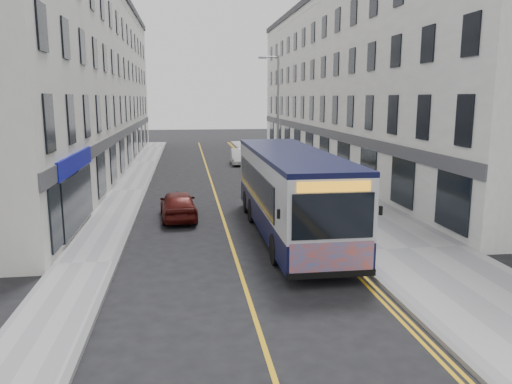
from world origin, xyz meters
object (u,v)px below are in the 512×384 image
object	(u,v)px
bicycle	(348,220)
pedestrian_far	(309,169)
streetlamp	(277,114)
pedestrian_near	(284,167)
city_bus	(290,190)
car_maroon	(178,205)
car_white	(240,157)

from	to	relation	value
bicycle	pedestrian_far	xyz separation A→B (m)	(1.28, 11.51, 0.37)
streetlamp	pedestrian_near	world-z (taller)	streetlamp
streetlamp	city_bus	size ratio (longest dim) A/B	0.69
city_bus	car_maroon	xyz separation A→B (m)	(-4.43, 3.37, -1.18)
streetlamp	pedestrian_far	size ratio (longest dim) A/B	4.38
bicycle	car_maroon	world-z (taller)	car_maroon
bicycle	car_white	bearing A→B (deg)	-12.14
bicycle	streetlamp	bearing A→B (deg)	-14.79
bicycle	pedestrian_far	bearing A→B (deg)	-23.23
city_bus	car_white	size ratio (longest dim) A/B	3.02
car_white	car_maroon	bearing A→B (deg)	-101.53
pedestrian_far	car_white	bearing A→B (deg)	92.89
pedestrian_far	car_maroon	world-z (taller)	pedestrian_far
pedestrian_far	car_white	distance (m)	11.30
streetlamp	car_maroon	bearing A→B (deg)	-124.04
car_white	car_maroon	xyz separation A→B (m)	(-4.79, -18.46, 0.03)
city_bus	pedestrian_near	distance (m)	12.80
streetlamp	pedestrian_far	distance (m)	4.08
streetlamp	car_maroon	distance (m)	11.63
pedestrian_near	car_white	xyz separation A→B (m)	(-1.91, 9.25, -0.38)
city_bus	pedestrian_near	bearing A→B (deg)	79.78
city_bus	car_white	distance (m)	21.86
pedestrian_near	car_maroon	distance (m)	11.39
bicycle	car_maroon	bearing A→B (deg)	42.66
streetlamp	pedestrian_near	xyz separation A→B (m)	(0.53, 0.07, -3.37)
city_bus	pedestrian_near	world-z (taller)	city_bus
pedestrian_far	car_white	world-z (taller)	pedestrian_far
city_bus	streetlamp	bearing A→B (deg)	82.09
pedestrian_near	car_maroon	xyz separation A→B (m)	(-6.70, -9.20, -0.35)
streetlamp	car_maroon	size ratio (longest dim) A/B	2.06
bicycle	car_white	size ratio (longest dim) A/B	0.54
city_bus	car_maroon	distance (m)	5.69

